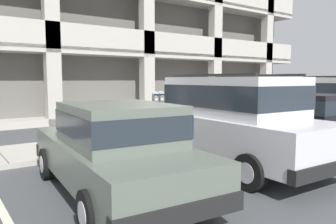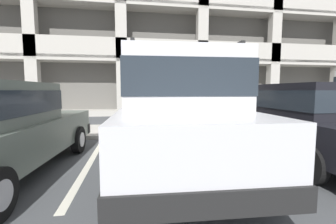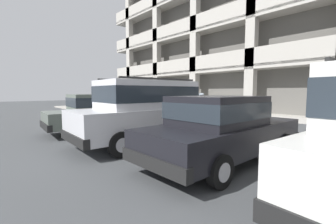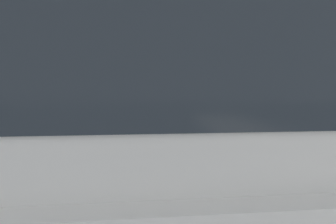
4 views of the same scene
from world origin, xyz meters
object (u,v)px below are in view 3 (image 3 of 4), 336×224
object	(u,v)px
parking_garage	(288,12)
silver_suv	(148,109)
red_sedan	(101,112)
dark_hatchback	(222,127)
parking_meter_near	(200,102)

from	to	relation	value
parking_garage	silver_suv	bearing A→B (deg)	-84.67
red_sedan	parking_garage	distance (m)	15.75
parking_garage	dark_hatchback	bearing A→B (deg)	-73.82
dark_hatchback	parking_meter_near	xyz separation A→B (m)	(-2.86, 2.54, 0.39)
silver_suv	red_sedan	bearing A→B (deg)	-173.67
parking_meter_near	dark_hatchback	bearing A→B (deg)	-41.62
parking_meter_near	parking_garage	size ratio (longest dim) A/B	0.05
silver_suv	red_sedan	xyz separation A→B (m)	(-2.93, -0.20, -0.27)
red_sedan	parking_garage	xyz separation A→B (m)	(1.63, 14.15, 6.71)
red_sedan	dark_hatchback	distance (m)	5.66
dark_hatchback	parking_garage	xyz separation A→B (m)	(-4.01, 13.83, 6.71)
red_sedan	dark_hatchback	xyz separation A→B (m)	(5.65, 0.32, 0.00)
silver_suv	dark_hatchback	world-z (taller)	silver_suv
red_sedan	silver_suv	bearing A→B (deg)	8.72
parking_garage	parking_meter_near	bearing A→B (deg)	-84.16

